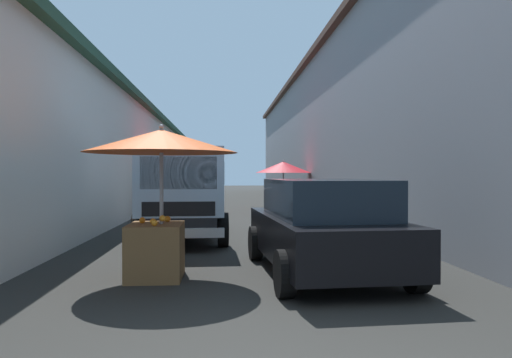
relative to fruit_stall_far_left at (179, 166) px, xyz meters
The scene contains 10 objects.
ground 3.57m from the fruit_stall_far_left, 138.22° to the right, with size 90.00×90.00×0.00m, color #282826.
building_left_whitewash 4.95m from the fruit_stall_far_left, 90.36° to the left, with size 49.80×7.50×4.38m.
building_right_concrete 9.14m from the fruit_stall_far_left, 90.20° to the right, with size 49.80×7.50×6.73m.
fruit_stall_far_left is the anchor object (origin of this frame).
fruit_stall_near_left 11.44m from the fruit_stall_far_left, behind, with size 2.24×2.24×2.26m.
fruit_stall_far_right 5.08m from the fruit_stall_far_left, 58.64° to the right, with size 2.45×2.45×2.14m.
hatchback_car 11.77m from the fruit_stall_far_left, 164.22° to the right, with size 4.02×2.14×1.45m.
delivery_truck 7.85m from the fruit_stall_far_left, behind, with size 4.97×2.08×2.08m.
vendor_by_crates 5.55m from the fruit_stall_far_left, 164.20° to the right, with size 0.63×0.27×1.59m.
parked_scooter 4.82m from the fruit_stall_far_left, 119.66° to the right, with size 1.66×0.59×1.14m.
Camera 1 is at (-2.77, 0.39, 1.54)m, focal length 33.83 mm.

